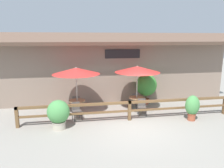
{
  "coord_description": "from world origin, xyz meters",
  "views": [
    {
      "loc": [
        -2.6,
        -8.67,
        3.91
      ],
      "look_at": [
        -0.79,
        1.41,
        1.75
      ],
      "focal_mm": 35.0,
      "sensor_mm": 36.0,
      "label": 1
    }
  ],
  "objects_px": {
    "dining_table_near": "(77,103)",
    "chair_middle_streetside": "(142,106)",
    "chair_near_streetside": "(77,110)",
    "chair_middle_wallside": "(134,99)",
    "patio_umbrella_near": "(76,71)",
    "patio_umbrella_middle": "(137,69)",
    "dining_table_middle": "(137,100)",
    "chair_near_wallside": "(76,102)",
    "potted_plant_entrance_palm": "(192,107)",
    "potted_plant_broad_leaf": "(146,86)",
    "potted_plant_corner_fern": "(58,113)"
  },
  "relations": [
    {
      "from": "chair_near_wallside",
      "to": "potted_plant_corner_fern",
      "type": "relative_size",
      "value": 0.65
    },
    {
      "from": "patio_umbrella_middle",
      "to": "dining_table_middle",
      "type": "bearing_deg",
      "value": 104.04
    },
    {
      "from": "chair_near_wallside",
      "to": "patio_umbrella_middle",
      "type": "bearing_deg",
      "value": 167.11
    },
    {
      "from": "patio_umbrella_middle",
      "to": "patio_umbrella_near",
      "type": "bearing_deg",
      "value": -179.24
    },
    {
      "from": "chair_near_streetside",
      "to": "chair_middle_streetside",
      "type": "relative_size",
      "value": 1.0
    },
    {
      "from": "potted_plant_entrance_palm",
      "to": "potted_plant_broad_leaf",
      "type": "height_order",
      "value": "potted_plant_broad_leaf"
    },
    {
      "from": "chair_near_streetside",
      "to": "chair_near_wallside",
      "type": "distance_m",
      "value": 1.32
    },
    {
      "from": "dining_table_near",
      "to": "potted_plant_corner_fern",
      "type": "relative_size",
      "value": 0.64
    },
    {
      "from": "chair_middle_wallside",
      "to": "chair_near_streetside",
      "type": "bearing_deg",
      "value": 13.32
    },
    {
      "from": "patio_umbrella_middle",
      "to": "potted_plant_broad_leaf",
      "type": "relative_size",
      "value": 1.39
    },
    {
      "from": "chair_middle_streetside",
      "to": "chair_middle_wallside",
      "type": "relative_size",
      "value": 1.0
    },
    {
      "from": "chair_middle_streetside",
      "to": "chair_near_wallside",
      "type": "bearing_deg",
      "value": 168.29
    },
    {
      "from": "dining_table_near",
      "to": "chair_near_streetside",
      "type": "relative_size",
      "value": 0.98
    },
    {
      "from": "patio_umbrella_middle",
      "to": "chair_middle_wallside",
      "type": "relative_size",
      "value": 2.93
    },
    {
      "from": "chair_near_streetside",
      "to": "dining_table_middle",
      "type": "xyz_separation_m",
      "value": [
        3.24,
        0.7,
        0.14
      ]
    },
    {
      "from": "dining_table_near",
      "to": "patio_umbrella_middle",
      "type": "bearing_deg",
      "value": 0.76
    },
    {
      "from": "patio_umbrella_near",
      "to": "chair_near_wallside",
      "type": "height_order",
      "value": "patio_umbrella_near"
    },
    {
      "from": "potted_plant_entrance_palm",
      "to": "potted_plant_broad_leaf",
      "type": "relative_size",
      "value": 0.69
    },
    {
      "from": "dining_table_near",
      "to": "dining_table_middle",
      "type": "height_order",
      "value": "same"
    },
    {
      "from": "chair_middle_streetside",
      "to": "potted_plant_entrance_palm",
      "type": "relative_size",
      "value": 0.69
    },
    {
      "from": "chair_middle_wallside",
      "to": "potted_plant_entrance_palm",
      "type": "xyz_separation_m",
      "value": [
        2.16,
        -2.51,
        0.22
      ]
    },
    {
      "from": "dining_table_middle",
      "to": "potted_plant_entrance_palm",
      "type": "distance_m",
      "value": 2.88
    },
    {
      "from": "potted_plant_corner_fern",
      "to": "patio_umbrella_near",
      "type": "bearing_deg",
      "value": 63.67
    },
    {
      "from": "patio_umbrella_middle",
      "to": "potted_plant_broad_leaf",
      "type": "bearing_deg",
      "value": 52.04
    },
    {
      "from": "dining_table_middle",
      "to": "potted_plant_entrance_palm",
      "type": "xyz_separation_m",
      "value": [
        2.24,
        -1.82,
        0.08
      ]
    },
    {
      "from": "chair_middle_streetside",
      "to": "potted_plant_corner_fern",
      "type": "bearing_deg",
      "value": -155.94
    },
    {
      "from": "potted_plant_entrance_palm",
      "to": "dining_table_near",
      "type": "bearing_deg",
      "value": 161.9
    },
    {
      "from": "patio_umbrella_near",
      "to": "chair_middle_streetside",
      "type": "height_order",
      "value": "patio_umbrella_near"
    },
    {
      "from": "patio_umbrella_near",
      "to": "chair_near_wallside",
      "type": "xyz_separation_m",
      "value": [
        -0.05,
        0.66,
        -1.82
      ]
    },
    {
      "from": "dining_table_near",
      "to": "chair_near_streetside",
      "type": "height_order",
      "value": "chair_near_streetside"
    },
    {
      "from": "dining_table_near",
      "to": "dining_table_middle",
      "type": "relative_size",
      "value": 1.0
    },
    {
      "from": "chair_near_wallside",
      "to": "potted_plant_broad_leaf",
      "type": "relative_size",
      "value": 0.47
    },
    {
      "from": "patio_umbrella_middle",
      "to": "chair_near_wallside",
      "type": "bearing_deg",
      "value": 169.26
    },
    {
      "from": "dining_table_near",
      "to": "chair_middle_streetside",
      "type": "bearing_deg",
      "value": -11.29
    },
    {
      "from": "chair_near_streetside",
      "to": "chair_middle_wallside",
      "type": "relative_size",
      "value": 1.0
    },
    {
      "from": "patio_umbrella_near",
      "to": "chair_middle_streetside",
      "type": "relative_size",
      "value": 2.93
    },
    {
      "from": "dining_table_near",
      "to": "patio_umbrella_middle",
      "type": "distance_m",
      "value": 3.61
    },
    {
      "from": "dining_table_near",
      "to": "chair_middle_streetside",
      "type": "xyz_separation_m",
      "value": [
        3.27,
        -0.65,
        -0.14
      ]
    },
    {
      "from": "patio_umbrella_near",
      "to": "potted_plant_entrance_palm",
      "type": "distance_m",
      "value": 5.93
    },
    {
      "from": "dining_table_middle",
      "to": "chair_middle_wallside",
      "type": "xyz_separation_m",
      "value": [
        0.08,
        0.7,
        -0.14
      ]
    },
    {
      "from": "patio_umbrella_middle",
      "to": "dining_table_middle",
      "type": "xyz_separation_m",
      "value": [
        -0.0,
        0.0,
        -1.69
      ]
    },
    {
      "from": "dining_table_middle",
      "to": "chair_middle_streetside",
      "type": "bearing_deg",
      "value": -83.07
    },
    {
      "from": "chair_middle_streetside",
      "to": "potted_plant_broad_leaf",
      "type": "relative_size",
      "value": 0.47
    },
    {
      "from": "chair_near_wallside",
      "to": "potted_plant_entrance_palm",
      "type": "relative_size",
      "value": 0.69
    },
    {
      "from": "dining_table_near",
      "to": "patio_umbrella_near",
      "type": "bearing_deg",
      "value": 180.0
    },
    {
      "from": "chair_near_wallside",
      "to": "potted_plant_entrance_palm",
      "type": "bearing_deg",
      "value": 153.92
    },
    {
      "from": "patio_umbrella_near",
      "to": "chair_middle_wallside",
      "type": "bearing_deg",
      "value": 12.72
    },
    {
      "from": "patio_umbrella_middle",
      "to": "dining_table_middle",
      "type": "distance_m",
      "value": 1.69
    },
    {
      "from": "patio_umbrella_middle",
      "to": "dining_table_middle",
      "type": "height_order",
      "value": "patio_umbrella_middle"
    },
    {
      "from": "chair_near_streetside",
      "to": "chair_near_wallside",
      "type": "xyz_separation_m",
      "value": [
        0.0,
        1.32,
        0.0
      ]
    }
  ]
}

